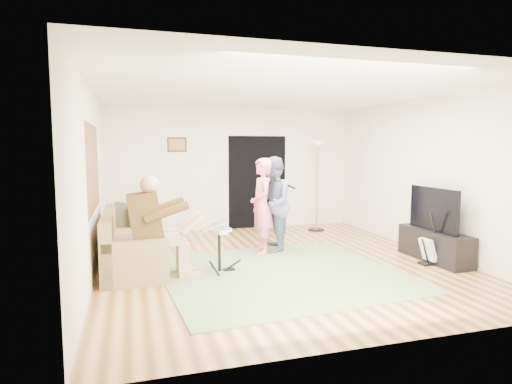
# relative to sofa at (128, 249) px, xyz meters

# --- Properties ---
(floor) EXTENTS (6.00, 6.00, 0.00)m
(floor) POSITION_rel_sofa_xyz_m (2.30, -0.40, -0.29)
(floor) COLOR brown
(floor) RESTS_ON ground
(walls) EXTENTS (5.50, 6.00, 2.70)m
(walls) POSITION_rel_sofa_xyz_m (2.30, -0.40, 1.06)
(walls) COLOR silver
(walls) RESTS_ON floor
(ceiling) EXTENTS (6.00, 6.00, 0.00)m
(ceiling) POSITION_rel_sofa_xyz_m (2.30, -0.40, 2.41)
(ceiling) COLOR white
(ceiling) RESTS_ON walls
(window_blinds) EXTENTS (0.00, 2.05, 2.05)m
(window_blinds) POSITION_rel_sofa_xyz_m (-0.45, -0.20, 1.26)
(window_blinds) COLOR brown
(window_blinds) RESTS_ON walls
(doorway) EXTENTS (2.10, 0.00, 2.10)m
(doorway) POSITION_rel_sofa_xyz_m (2.85, 2.59, 0.76)
(doorway) COLOR black
(doorway) RESTS_ON walls
(picture_frame) EXTENTS (0.42, 0.03, 0.32)m
(picture_frame) POSITION_rel_sofa_xyz_m (1.05, 2.59, 1.61)
(picture_frame) COLOR #3F2314
(picture_frame) RESTS_ON walls
(area_rug) EXTENTS (3.56, 3.43, 0.02)m
(area_rug) POSITION_rel_sofa_xyz_m (2.13, -0.98, -0.28)
(area_rug) COLOR #637A4A
(area_rug) RESTS_ON floor
(sofa) EXTENTS (0.88, 2.15, 0.87)m
(sofa) POSITION_rel_sofa_xyz_m (0.00, 0.00, 0.00)
(sofa) COLOR olive
(sofa) RESTS_ON floor
(drummer) EXTENTS (0.95, 0.53, 1.46)m
(drummer) POSITION_rel_sofa_xyz_m (0.44, -0.65, 0.28)
(drummer) COLOR brown
(drummer) RESTS_ON sofa
(drum_kit) EXTENTS (0.39, 0.69, 0.71)m
(drum_kit) POSITION_rel_sofa_xyz_m (1.30, -0.65, 0.02)
(drum_kit) COLOR black
(drum_kit) RESTS_ON floor
(singer) EXTENTS (0.43, 0.63, 1.66)m
(singer) POSITION_rel_sofa_xyz_m (2.23, 0.25, 0.54)
(singer) COLOR #F96C80
(singer) RESTS_ON floor
(microphone) EXTENTS (0.06, 0.06, 0.24)m
(microphone) POSITION_rel_sofa_xyz_m (2.43, 0.25, 0.95)
(microphone) COLOR black
(microphone) RESTS_ON singer
(guitarist) EXTENTS (0.85, 0.97, 1.68)m
(guitarist) POSITION_rel_sofa_xyz_m (2.46, 0.36, 0.55)
(guitarist) COLOR slate
(guitarist) RESTS_ON floor
(guitar_held) EXTENTS (0.22, 0.61, 0.26)m
(guitar_held) POSITION_rel_sofa_xyz_m (2.66, 0.36, 0.85)
(guitar_held) COLOR white
(guitar_held) RESTS_ON guitarist
(guitar_spare) EXTENTS (0.30, 0.27, 0.83)m
(guitar_spare) POSITION_rel_sofa_xyz_m (4.54, -1.18, -0.05)
(guitar_spare) COLOR black
(guitar_spare) RESTS_ON floor
(torchiere_lamp) EXTENTS (0.36, 0.36, 1.99)m
(torchiere_lamp) POSITION_rel_sofa_xyz_m (4.01, 1.88, 1.07)
(torchiere_lamp) COLOR black
(torchiere_lamp) RESTS_ON floor
(dining_chair) EXTENTS (0.45, 0.47, 0.88)m
(dining_chair) POSITION_rel_sofa_xyz_m (0.25, 1.66, 0.03)
(dining_chair) COLOR tan
(dining_chair) RESTS_ON floor
(tv_cabinet) EXTENTS (0.40, 1.40, 0.50)m
(tv_cabinet) POSITION_rel_sofa_xyz_m (4.80, -1.01, -0.04)
(tv_cabinet) COLOR black
(tv_cabinet) RESTS_ON floor
(television) EXTENTS (0.06, 1.09, 0.70)m
(television) POSITION_rel_sofa_xyz_m (4.75, -1.01, 0.56)
(television) COLOR black
(television) RESTS_ON tv_cabinet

